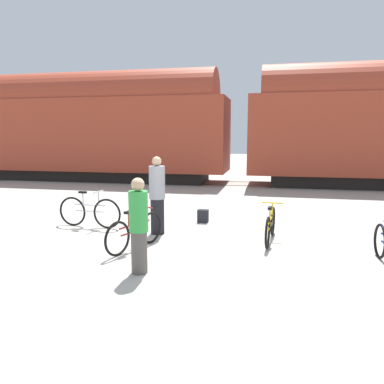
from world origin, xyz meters
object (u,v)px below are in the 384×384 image
bicycle_maroon (135,232)px  backpack (203,216)px  bicycle_yellow (270,226)px  person_in_grey (157,196)px  freight_train (238,123)px  person_in_green (139,226)px  bicycle_silver (90,212)px

bicycle_maroon → backpack: (0.91, 2.63, -0.19)m
bicycle_yellow → bicycle_maroon: (-2.68, -1.15, 0.01)m
person_in_grey → bicycle_maroon: bearing=140.1°
freight_train → person_in_green: (-0.54, -12.10, -2.05)m
freight_train → bicycle_maroon: bearing=-95.7°
person_in_grey → bicycle_silver: bearing=46.2°
bicycle_maroon → person_in_green: (0.54, -1.23, 0.45)m
bicycle_silver → person_in_grey: person_in_grey is taller
bicycle_yellow → person_in_grey: bearing=177.4°
bicycle_silver → backpack: bearing=22.6°
backpack → bicycle_maroon: bearing=-109.2°
freight_train → backpack: (-0.16, -8.24, -2.69)m
bicycle_yellow → bicycle_maroon: bicycle_maroon is taller
person_in_green → backpack: person_in_green is taller
freight_train → person_in_green: size_ratio=34.53×
bicycle_silver → backpack: (2.69, 1.12, -0.23)m
bicycle_yellow → bicycle_maroon: size_ratio=1.08×
bicycle_maroon → bicycle_silver: 2.33m
bicycle_yellow → backpack: size_ratio=5.11×
person_in_grey → backpack: 1.76m
freight_train → bicycle_maroon: 11.20m
bicycle_silver → bicycle_yellow: bearing=-4.7°
freight_train → bicycle_silver: freight_train is taller
bicycle_silver → person_in_grey: 1.94m
bicycle_yellow → bicycle_maroon: 2.91m
freight_train → bicycle_yellow: 10.16m
bicycle_silver → freight_train: bearing=73.0°
freight_train → bicycle_silver: bearing=-107.0°
bicycle_silver → person_in_green: size_ratio=1.07×
freight_train → bicycle_silver: size_ratio=32.13×
person_in_green → freight_train: bearing=69.1°
freight_train → bicycle_maroon: size_ratio=34.53×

